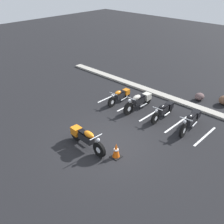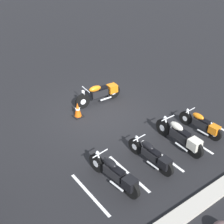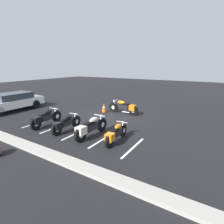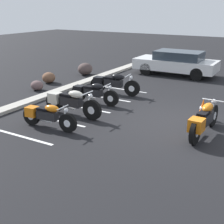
% 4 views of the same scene
% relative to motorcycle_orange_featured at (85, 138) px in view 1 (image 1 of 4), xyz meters
% --- Properties ---
extents(ground, '(60.00, 60.00, 0.00)m').
position_rel_motorcycle_orange_featured_xyz_m(ground, '(0.58, 0.83, -0.48)').
color(ground, black).
extents(motorcycle_orange_featured, '(2.29, 0.64, 0.90)m').
position_rel_motorcycle_orange_featured_xyz_m(motorcycle_orange_featured, '(0.00, 0.00, 0.00)').
color(motorcycle_orange_featured, black).
rests_on(motorcycle_orange_featured, ground).
extents(parked_bike_0, '(0.55, 1.96, 0.77)m').
position_rel_motorcycle_orange_featured_xyz_m(parked_bike_0, '(-1.81, 4.29, -0.07)').
color(parked_bike_0, black).
rests_on(parked_bike_0, ground).
extents(parked_bike_1, '(0.64, 2.29, 0.90)m').
position_rel_motorcycle_orange_featured_xyz_m(parked_bike_1, '(-0.50, 4.40, -0.00)').
color(parked_bike_1, black).
rests_on(parked_bike_1, ground).
extents(parked_bike_2, '(0.57, 2.04, 0.80)m').
position_rel_motorcycle_orange_featured_xyz_m(parked_bike_2, '(1.01, 4.51, -0.05)').
color(parked_bike_2, black).
rests_on(parked_bike_2, ground).
extents(parked_bike_3, '(0.67, 2.22, 0.87)m').
position_rel_motorcycle_orange_featured_xyz_m(parked_bike_3, '(2.56, 4.51, -0.01)').
color(parked_bike_3, black).
rests_on(parked_bike_3, ground).
extents(concrete_curb, '(18.00, 0.50, 0.12)m').
position_rel_motorcycle_orange_featured_xyz_m(concrete_curb, '(0.58, 6.62, -0.42)').
color(concrete_curb, '#A8A399').
rests_on(concrete_curb, ground).
extents(landscape_rock_0, '(0.58, 0.63, 0.43)m').
position_rel_motorcycle_orange_featured_xyz_m(landscape_rock_0, '(1.41, 7.69, -0.26)').
color(landscape_rock_0, brown).
rests_on(landscape_rock_0, ground).
extents(traffic_cone, '(0.40, 0.40, 0.67)m').
position_rel_motorcycle_orange_featured_xyz_m(traffic_cone, '(1.44, 0.40, -0.16)').
color(traffic_cone, black).
rests_on(traffic_cone, ground).
extents(stall_line_0, '(0.10, 2.10, 0.00)m').
position_rel_motorcycle_orange_featured_xyz_m(stall_line_0, '(-2.70, 4.36, -0.48)').
color(stall_line_0, white).
rests_on(stall_line_0, ground).
extents(stall_line_1, '(0.10, 2.10, 0.00)m').
position_rel_motorcycle_orange_featured_xyz_m(stall_line_1, '(-1.16, 4.36, -0.48)').
color(stall_line_1, white).
rests_on(stall_line_1, ground).
extents(stall_line_2, '(0.10, 2.10, 0.00)m').
position_rel_motorcycle_orange_featured_xyz_m(stall_line_2, '(0.37, 4.36, -0.48)').
color(stall_line_2, white).
rests_on(stall_line_2, ground).
extents(stall_line_3, '(0.10, 2.10, 0.00)m').
position_rel_motorcycle_orange_featured_xyz_m(stall_line_3, '(1.91, 4.36, -0.48)').
color(stall_line_3, white).
rests_on(stall_line_3, ground).
extents(stall_line_4, '(0.10, 2.10, 0.00)m').
position_rel_motorcycle_orange_featured_xyz_m(stall_line_4, '(3.44, 4.36, -0.48)').
color(stall_line_4, white).
rests_on(stall_line_4, ground).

